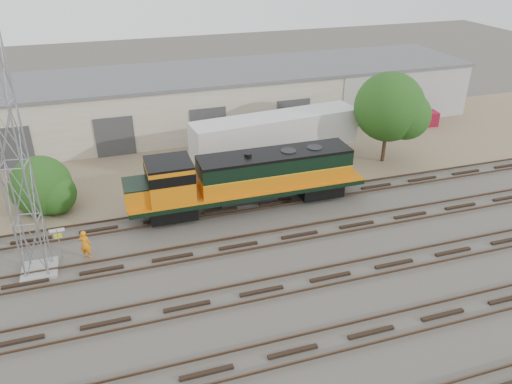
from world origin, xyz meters
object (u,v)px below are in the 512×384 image
object	(u,v)px
signal_tower	(15,169)
worker	(85,244)
locomotive	(244,178)
semi_trailer	(279,134)

from	to	relation	value
signal_tower	worker	bearing A→B (deg)	13.86
locomotive	worker	xyz separation A→B (m)	(-10.47, -2.82, -1.36)
signal_tower	semi_trailer	distance (m)	20.58
worker	semi_trailer	size ratio (longest dim) A/B	0.13
worker	semi_trailer	distance (m)	17.77
signal_tower	worker	xyz separation A→B (m)	(2.57, 0.63, -5.47)
signal_tower	worker	distance (m)	6.07
semi_trailer	worker	bearing A→B (deg)	-155.68
worker	signal_tower	bearing A→B (deg)	35.40
locomotive	semi_trailer	distance (m)	7.79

